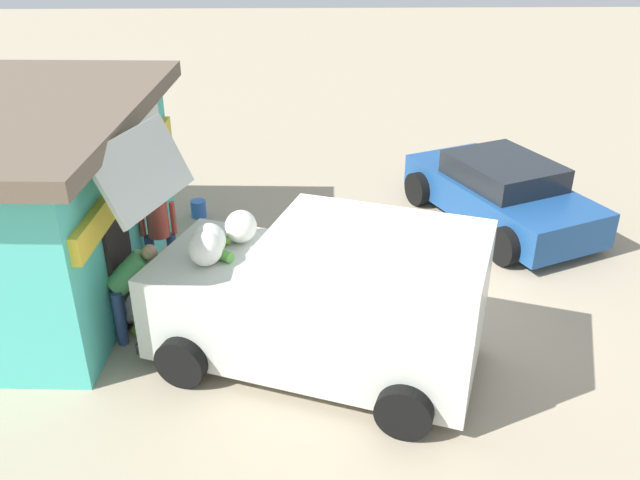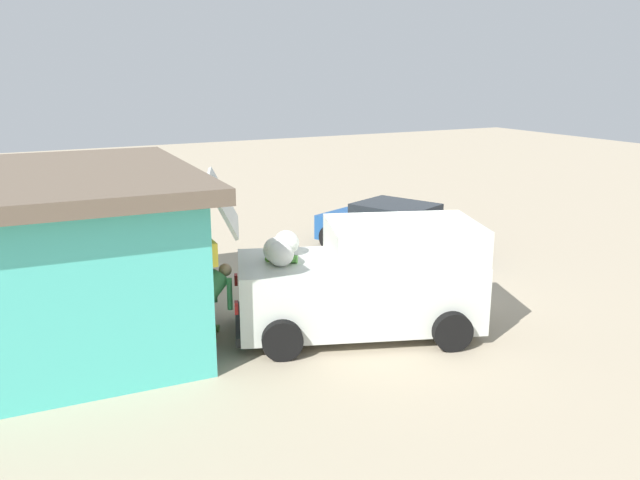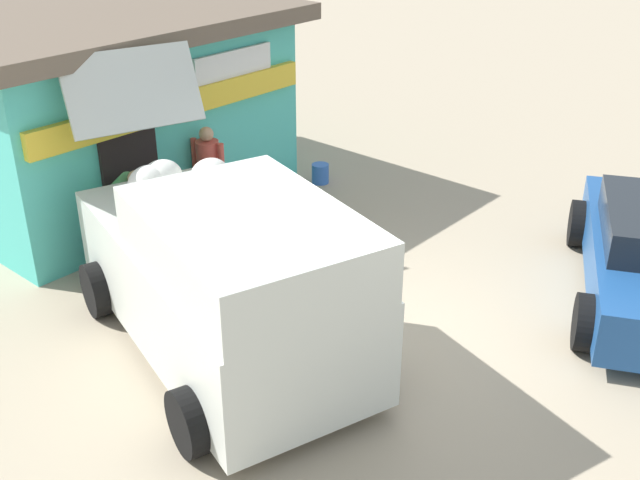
% 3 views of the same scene
% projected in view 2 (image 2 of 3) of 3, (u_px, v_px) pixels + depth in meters
% --- Properties ---
extents(ground_plane, '(60.00, 60.00, 0.00)m').
position_uv_depth(ground_plane, '(384.00, 302.00, 13.21)').
color(ground_plane, tan).
extents(storefront_bar, '(5.73, 4.68, 2.96)m').
position_uv_depth(storefront_bar, '(63.00, 256.00, 11.01)').
color(storefront_bar, '#4CC6B7').
rests_on(storefront_bar, ground_plane).
extents(delivery_van, '(3.30, 4.97, 2.91)m').
position_uv_depth(delivery_van, '(365.00, 278.00, 11.49)').
color(delivery_van, silver).
rests_on(delivery_van, ground_plane).
extents(parked_sedan, '(4.31, 3.27, 1.25)m').
position_uv_depth(parked_sedan, '(395.00, 229.00, 16.69)').
color(parked_sedan, '#1E4C8C').
rests_on(parked_sedan, ground_plane).
extents(vendor_standing, '(0.39, 0.56, 1.55)m').
position_uv_depth(vendor_standing, '(190.00, 270.00, 12.29)').
color(vendor_standing, navy).
rests_on(vendor_standing, ground_plane).
extents(customer_bending, '(0.62, 0.75, 1.39)m').
position_uv_depth(customer_bending, '(210.00, 298.00, 10.94)').
color(customer_bending, navy).
rests_on(customer_bending, ground_plane).
extents(unloaded_banana_pile, '(0.72, 0.84, 0.39)m').
position_uv_depth(unloaded_banana_pile, '(200.00, 330.00, 11.36)').
color(unloaded_banana_pile, silver).
rests_on(unloaded_banana_pile, ground_plane).
extents(paint_bucket, '(0.29, 0.29, 0.33)m').
position_uv_depth(paint_bucket, '(172.00, 272.00, 14.59)').
color(paint_bucket, blue).
rests_on(paint_bucket, ground_plane).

